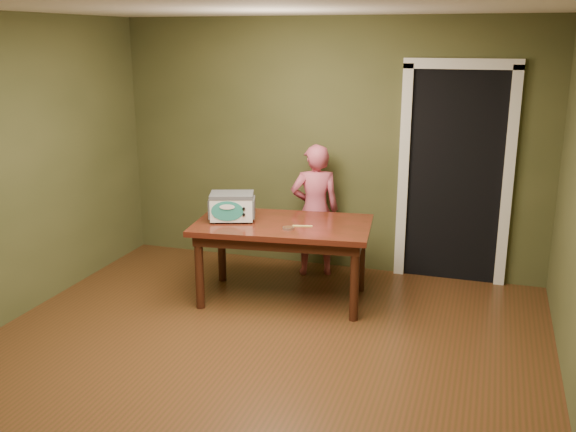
{
  "coord_description": "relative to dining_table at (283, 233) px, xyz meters",
  "views": [
    {
      "loc": [
        1.63,
        -3.91,
        2.39
      ],
      "look_at": [
        0.05,
        1.0,
        0.95
      ],
      "focal_mm": 40.0,
      "sensor_mm": 36.0,
      "label": 1
    }
  ],
  "objects": [
    {
      "name": "floor",
      "position": [
        0.15,
        -1.45,
        -0.65
      ],
      "size": [
        5.0,
        5.0,
        0.0
      ],
      "primitive_type": "plane",
      "color": "#512B17",
      "rests_on": "ground"
    },
    {
      "name": "room_shell",
      "position": [
        0.15,
        -1.45,
        1.06
      ],
      "size": [
        4.52,
        5.02,
        2.61
      ],
      "color": "#4E4F2A",
      "rests_on": "ground"
    },
    {
      "name": "doorway",
      "position": [
        1.45,
        1.33,
        0.41
      ],
      "size": [
        1.1,
        0.66,
        2.25
      ],
      "color": "black",
      "rests_on": "ground"
    },
    {
      "name": "dining_table",
      "position": [
        0.0,
        0.0,
        0.0
      ],
      "size": [
        1.7,
        1.08,
        0.75
      ],
      "rotation": [
        0.0,
        0.0,
        0.12
      ],
      "color": "#3B190D",
      "rests_on": "floor"
    },
    {
      "name": "toy_oven",
      "position": [
        -0.47,
        -0.07,
        0.24
      ],
      "size": [
        0.48,
        0.39,
        0.26
      ],
      "rotation": [
        0.0,
        0.0,
        0.32
      ],
      "color": "#4C4F54",
      "rests_on": "dining_table"
    },
    {
      "name": "baking_pan",
      "position": [
        0.11,
        -0.18,
        0.11
      ],
      "size": [
        0.1,
        0.1,
        0.02
      ],
      "color": "silver",
      "rests_on": "dining_table"
    },
    {
      "name": "spatula",
      "position": [
        0.2,
        -0.06,
        0.1
      ],
      "size": [
        0.18,
        0.06,
        0.01
      ],
      "primitive_type": "cube",
      "rotation": [
        0.0,
        0.0,
        0.23
      ],
      "color": "#DAC25E",
      "rests_on": "dining_table"
    },
    {
      "name": "child",
      "position": [
        0.1,
        0.75,
        0.03
      ],
      "size": [
        0.58,
        0.49,
        1.37
      ],
      "primitive_type": "imported",
      "rotation": [
        0.0,
        0.0,
        3.52
      ],
      "color": "#C25067",
      "rests_on": "floor"
    }
  ]
}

